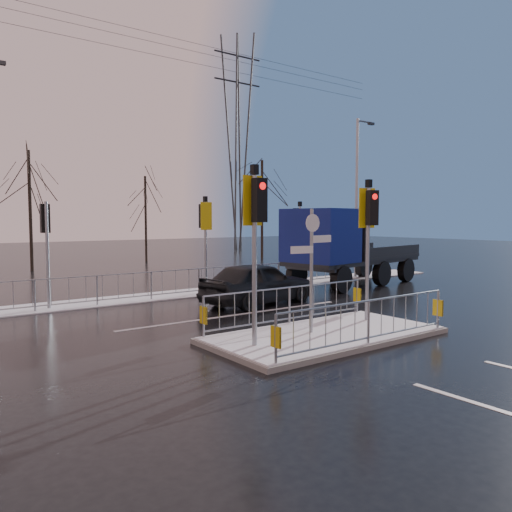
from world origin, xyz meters
TOP-DOWN VIEW (x-y plane):
  - ground at (0.00, 0.00)m, footprint 120.00×120.00m
  - snow_verge at (0.00, 8.60)m, footprint 30.00×2.00m
  - lane_markings at (0.00, -0.33)m, footprint 8.00×11.38m
  - traffic_island at (-0.01, 0.01)m, footprint 6.00×3.04m
  - far_kerb_fixtures at (0.29, 8.09)m, footprint 18.00×0.65m
  - car_far_lane at (1.63, 4.98)m, footprint 4.58×2.33m
  - flatbed_truck at (6.85, 6.41)m, footprint 7.64×3.76m
  - tree_far_a at (-2.00, 22.00)m, footprint 3.75×3.75m
  - tree_far_b at (6.00, 24.00)m, footprint 3.25×3.25m
  - tree_far_c at (14.00, 21.00)m, footprint 4.00×4.00m
  - street_lamp_right at (10.57, 8.50)m, footprint 1.25×0.18m
  - pylon_wires at (16.88, 30.00)m, footprint 70.00×2.38m

SIDE VIEW (x-z plane):
  - ground at x=0.00m, z-range 0.00..0.00m
  - lane_markings at x=0.00m, z-range 0.00..0.01m
  - snow_verge at x=0.00m, z-range 0.00..0.04m
  - traffic_island at x=-0.01m, z-range -1.68..2.47m
  - car_far_lane at x=1.63m, z-range 0.00..1.49m
  - far_kerb_fixtures at x=0.29m, z-range -0.90..2.93m
  - flatbed_truck at x=6.85m, z-range 0.11..3.50m
  - tree_far_b at x=6.00m, z-range 1.11..7.25m
  - street_lamp_right at x=10.57m, z-range 0.39..8.39m
  - tree_far_a at x=-2.00m, z-range 1.28..8.36m
  - tree_far_c at x=14.00m, z-range 1.37..8.92m
  - pylon_wires at x=16.88m, z-range 1.05..21.02m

